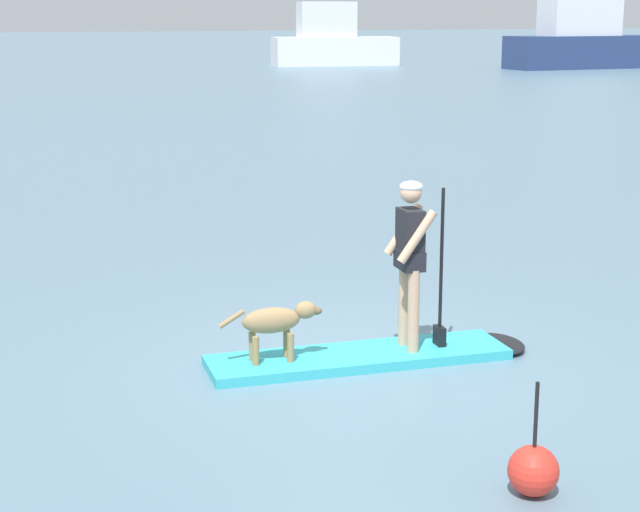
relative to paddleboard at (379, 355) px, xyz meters
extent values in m
plane|color=slate|center=(-0.23, 0.03, -0.05)|extent=(400.00, 400.00, 0.00)
cube|color=#33B2BF|center=(-0.23, 0.03, 0.00)|extent=(3.17, 1.12, 0.10)
ellipsoid|color=black|center=(1.32, -0.15, 0.00)|extent=(0.64, 0.79, 0.10)
cylinder|color=tan|center=(0.33, 0.09, 0.48)|extent=(0.12, 0.12, 0.86)
cylinder|color=tan|center=(0.30, -0.17, 0.48)|extent=(0.12, 0.12, 0.86)
cube|color=black|center=(0.31, -0.04, 0.99)|extent=(0.26, 0.38, 0.20)
cube|color=black|center=(0.31, -0.04, 1.21)|extent=(0.24, 0.36, 0.60)
sphere|color=tan|center=(0.31, -0.04, 1.68)|extent=(0.22, 0.22, 0.22)
ellipsoid|color=white|center=(0.31, -0.04, 1.74)|extent=(0.23, 0.23, 0.11)
cylinder|color=tan|center=(0.34, 0.15, 1.27)|extent=(0.43, 0.14, 0.54)
cylinder|color=tan|center=(0.29, -0.22, 1.27)|extent=(0.43, 0.14, 0.54)
cylinder|color=black|center=(0.66, -0.08, 0.88)|extent=(0.04, 0.04, 1.66)
cube|color=black|center=(0.66, -0.08, 0.15)|extent=(0.10, 0.19, 0.20)
ellipsoid|color=#997A51|center=(-1.13, 0.13, 0.47)|extent=(0.61, 0.29, 0.26)
ellipsoid|color=#997A51|center=(-0.78, 0.09, 0.55)|extent=(0.24, 0.18, 0.18)
ellipsoid|color=brown|center=(-0.67, 0.08, 0.53)|extent=(0.13, 0.09, 0.08)
cylinder|color=#997A51|center=(-1.53, 0.17, 0.52)|extent=(0.27, 0.08, 0.18)
cylinder|color=#997A51|center=(-0.95, 0.19, 0.20)|extent=(0.07, 0.07, 0.29)
cylinder|color=#997A51|center=(-0.97, 0.03, 0.20)|extent=(0.07, 0.07, 0.29)
cylinder|color=#997A51|center=(-1.30, 0.23, 0.20)|extent=(0.07, 0.07, 0.29)
cylinder|color=#997A51|center=(-1.32, 0.07, 0.20)|extent=(0.07, 0.07, 0.29)
cube|color=white|center=(24.98, 57.51, 0.91)|extent=(8.85, 4.37, 1.92)
cube|color=silver|center=(24.35, 57.51, 3.04)|extent=(4.14, 2.80, 2.36)
cube|color=navy|center=(38.62, 47.47, 0.99)|extent=(11.32, 3.21, 2.08)
cube|color=silver|center=(37.77, 47.47, 3.20)|extent=(5.11, 2.35, 2.34)
sphere|color=red|center=(-0.33, -3.22, 0.14)|extent=(0.38, 0.38, 0.38)
cylinder|color=black|center=(-0.33, -3.22, 0.58)|extent=(0.03, 0.03, 0.50)
camera|label=1|loc=(-4.57, -9.15, 3.43)|focal=58.52mm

